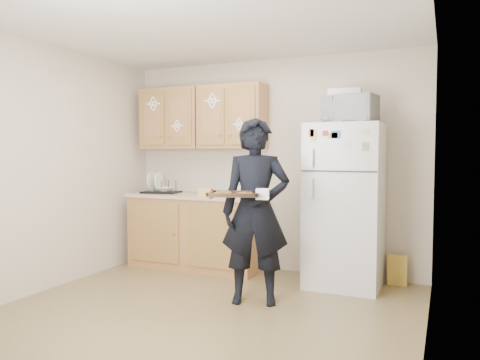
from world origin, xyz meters
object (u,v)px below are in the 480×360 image
Objects in this scene: refrigerator at (345,205)px; person at (256,211)px; microwave at (350,109)px; dish_rack at (161,186)px; baking_tray at (234,195)px.

refrigerator is 1.11m from person.
microwave is 2.49m from dish_rack.
person is at bearing -125.61° from refrigerator.
baking_tray is (-0.09, -0.29, 0.17)m from person.
baking_tray is at bearing -38.02° from dish_rack.
microwave is (0.69, 0.85, 0.98)m from person.
person reaches higher than dish_rack.
baking_tray is at bearing -121.75° from refrigerator.
dish_rack is (-2.33, 0.08, -0.85)m from microwave.
person is 3.90× the size of baking_tray.
refrigerator is 0.99× the size of person.
baking_tray is 1.97m from dish_rack.
refrigerator is at bearing -0.66° from dish_rack.
baking_tray is 1.60m from microwave.
baking_tray is at bearing -124.71° from person.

